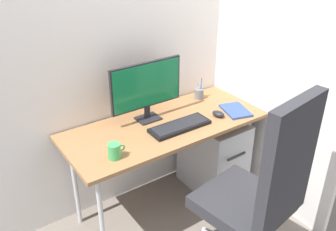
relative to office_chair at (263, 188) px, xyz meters
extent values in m
plane|color=slate|center=(-0.16, 0.78, -0.62)|extent=(8.00, 8.00, 0.00)
cube|color=white|center=(-0.16, 1.12, 0.78)|extent=(2.40, 0.04, 2.80)
cube|color=white|center=(0.60, 0.65, 0.78)|extent=(0.04, 1.57, 2.80)
cube|color=#996B42|center=(-0.16, 0.78, 0.11)|extent=(1.45, 0.61, 0.03)
cylinder|color=silver|center=(-0.79, 0.57, -0.26)|extent=(0.03, 0.03, 0.71)
cylinder|color=silver|center=(0.47, 0.57, -0.26)|extent=(0.03, 0.03, 0.71)
cylinder|color=silver|center=(-0.79, 1.00, -0.26)|extent=(0.03, 0.03, 0.71)
cylinder|color=silver|center=(0.47, 1.00, -0.26)|extent=(0.03, 0.03, 0.71)
sphere|color=black|center=(0.17, 0.31, -0.59)|extent=(0.05, 0.05, 0.05)
cube|color=silver|center=(0.07, 0.22, -0.55)|extent=(0.21, 0.21, 0.03)
cylinder|color=silver|center=(-0.02, 0.13, -0.39)|extent=(0.04, 0.04, 0.30)
cube|color=#2D2D33|center=(-0.02, 0.13, -0.20)|extent=(0.58, 0.58, 0.09)
cube|color=#2D2D33|center=(0.02, -0.13, 0.24)|extent=(0.46, 0.14, 0.78)
cube|color=#B2B5BA|center=(0.30, 0.77, -0.31)|extent=(0.36, 0.51, 0.63)
cube|color=#262628|center=(0.30, 0.51, -0.18)|extent=(0.18, 0.01, 0.02)
cube|color=black|center=(-0.22, 0.91, 0.13)|extent=(0.17, 0.13, 0.01)
cube|color=black|center=(-0.22, 0.92, 0.18)|extent=(0.04, 0.02, 0.10)
cube|color=black|center=(-0.22, 0.92, 0.39)|extent=(0.55, 0.02, 0.33)
cube|color=#14723F|center=(-0.22, 0.91, 0.39)|extent=(0.53, 0.01, 0.31)
cube|color=black|center=(-0.11, 0.68, 0.13)|extent=(0.44, 0.16, 0.03)
cube|color=black|center=(-0.11, 0.68, 0.15)|extent=(0.40, 0.13, 0.00)
ellipsoid|color=black|center=(0.22, 0.65, 0.14)|extent=(0.08, 0.11, 0.04)
cylinder|color=slate|center=(0.30, 0.98, 0.16)|extent=(0.07, 0.07, 0.08)
cylinder|color=silver|center=(0.29, 0.98, 0.21)|extent=(0.02, 0.01, 0.10)
cylinder|color=silver|center=(0.31, 0.98, 0.21)|extent=(0.02, 0.01, 0.10)
torus|color=black|center=(0.30, 0.98, 0.17)|extent=(0.04, 0.04, 0.01)
cylinder|color=#337FD8|center=(0.32, 0.97, 0.21)|extent=(0.01, 0.02, 0.13)
cylinder|color=purple|center=(0.32, 0.97, 0.22)|extent=(0.02, 0.01, 0.15)
cube|color=#334C8C|center=(0.38, 0.64, 0.13)|extent=(0.23, 0.28, 0.02)
cylinder|color=#3FAD59|center=(-0.65, 0.61, 0.17)|extent=(0.08, 0.08, 0.10)
torus|color=#3FAD59|center=(-0.60, 0.61, 0.17)|extent=(0.05, 0.01, 0.05)
camera|label=1|loc=(-1.43, -1.09, 1.40)|focal=39.48mm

